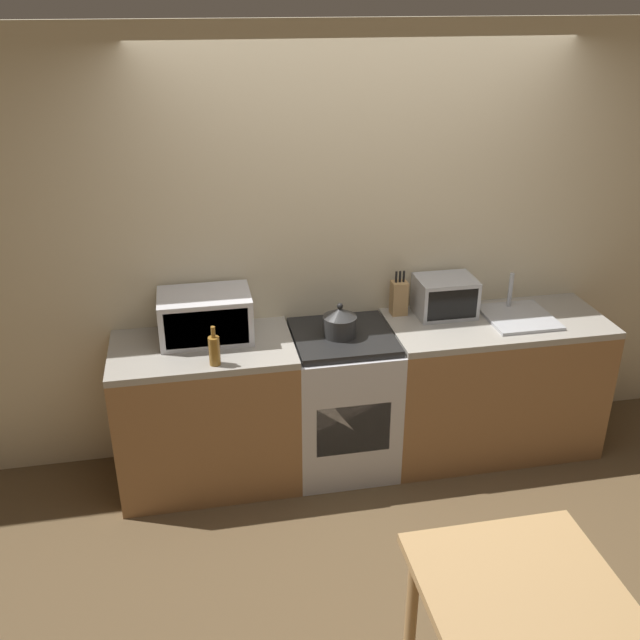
{
  "coord_description": "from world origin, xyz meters",
  "views": [
    {
      "loc": [
        -1.0,
        -3.03,
        2.75
      ],
      "look_at": [
        -0.31,
        0.52,
        1.05
      ],
      "focal_mm": 40.0,
      "sensor_mm": 36.0,
      "label": 1
    }
  ],
  "objects": [
    {
      "name": "ground_plane",
      "position": [
        0.0,
        0.0,
        0.0
      ],
      "size": [
        16.0,
        16.0,
        0.0
      ],
      "primitive_type": "plane",
      "color": "brown"
    },
    {
      "name": "wall_back",
      "position": [
        0.0,
        0.96,
        1.3
      ],
      "size": [
        10.0,
        0.06,
        2.6
      ],
      "color": "beige",
      "rests_on": "ground_plane"
    },
    {
      "name": "counter_left_run",
      "position": [
        -0.97,
        0.62,
        0.45
      ],
      "size": [
        1.04,
        0.62,
        0.9
      ],
      "color": "olive",
      "rests_on": "ground_plane"
    },
    {
      "name": "counter_right_run",
      "position": [
        0.82,
        0.62,
        0.45
      ],
      "size": [
        1.34,
        0.62,
        0.9
      ],
      "color": "olive",
      "rests_on": "ground_plane"
    },
    {
      "name": "stove_range",
      "position": [
        -0.15,
        0.62,
        0.45
      ],
      "size": [
        0.61,
        0.62,
        0.9
      ],
      "color": "silver",
      "rests_on": "ground_plane"
    },
    {
      "name": "kettle",
      "position": [
        -0.17,
        0.61,
        0.99
      ],
      "size": [
        0.2,
        0.2,
        0.2
      ],
      "color": "#2D2D2D",
      "rests_on": "stove_range"
    },
    {
      "name": "microwave",
      "position": [
        -0.94,
        0.73,
        1.04
      ],
      "size": [
        0.52,
        0.35,
        0.27
      ],
      "color": "silver",
      "rests_on": "counter_left_run"
    },
    {
      "name": "bottle",
      "position": [
        -0.91,
        0.39,
        0.99
      ],
      "size": [
        0.06,
        0.06,
        0.23
      ],
      "color": "olive",
      "rests_on": "counter_left_run"
    },
    {
      "name": "knife_block",
      "position": [
        0.25,
        0.83,
        1.01
      ],
      "size": [
        0.1,
        0.09,
        0.28
      ],
      "color": "tan",
      "rests_on": "counter_right_run"
    },
    {
      "name": "toaster_oven",
      "position": [
        0.53,
        0.77,
        1.02
      ],
      "size": [
        0.36,
        0.27,
        0.24
      ],
      "color": "#ADAFB5",
      "rests_on": "counter_right_run"
    },
    {
      "name": "sink_basin",
      "position": [
        0.95,
        0.63,
        0.92
      ],
      "size": [
        0.4,
        0.43,
        0.24
      ],
      "color": "#ADAFB5",
      "rests_on": "counter_right_run"
    },
    {
      "name": "dining_table",
      "position": [
        0.09,
        -1.29,
        0.65
      ],
      "size": [
        0.73,
        0.74,
        0.77
      ],
      "color": "tan",
      "rests_on": "ground_plane"
    }
  ]
}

